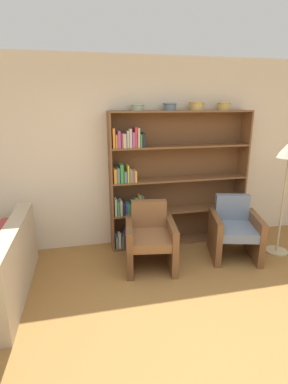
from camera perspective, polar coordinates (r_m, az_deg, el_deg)
ground_plane at (r=3.11m, az=13.39°, el=-26.85°), size 24.00×24.00×0.00m
wall_back at (r=4.53m, az=1.55°, el=7.21°), size 12.00×0.06×2.75m
bookshelf at (r=4.51m, az=4.50°, el=2.20°), size 2.10×0.30×2.01m
bowl_olive at (r=4.22m, az=-1.27°, el=15.91°), size 0.18×0.18×0.09m
bowl_terracotta at (r=4.34m, az=4.95°, el=15.99°), size 0.20×0.20×0.10m
bowl_brass at (r=4.48m, az=10.00°, el=15.96°), size 0.21×0.21×0.12m
bowl_copper at (r=4.66m, az=15.00°, el=15.62°), size 0.19×0.19×0.11m
armchair_leather at (r=4.02m, az=1.18°, el=-8.82°), size 0.74×0.77×0.84m
armchair_cushioned at (r=4.46m, az=16.82°, el=-6.94°), size 0.80×0.82×0.84m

